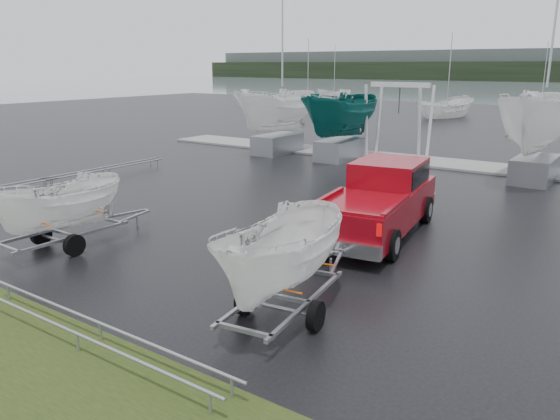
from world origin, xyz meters
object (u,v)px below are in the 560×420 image
(trailer_hitched, at_px, (284,191))
(trailer_parked, at_px, (56,162))
(pickup_truck, at_px, (381,197))
(boat_hoist, at_px, (399,110))

(trailer_hitched, xyz_separation_m, trailer_parked, (-7.57, 0.05, -0.21))
(pickup_truck, relative_size, boat_hoist, 1.61)
(pickup_truck, xyz_separation_m, trailer_hitched, (0.95, -6.65, 1.56))
(trailer_hitched, height_order, trailer_parked, trailer_hitched)
(trailer_hitched, bearing_deg, boat_hoist, 98.80)
(trailer_parked, relative_size, boat_hoist, 1.10)
(trailer_hitched, xyz_separation_m, boat_hoist, (-5.94, 19.50, 0.00))
(trailer_hitched, height_order, boat_hoist, trailer_hitched)
(pickup_truck, distance_m, boat_hoist, 13.87)
(boat_hoist, bearing_deg, trailer_hitched, -73.06)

